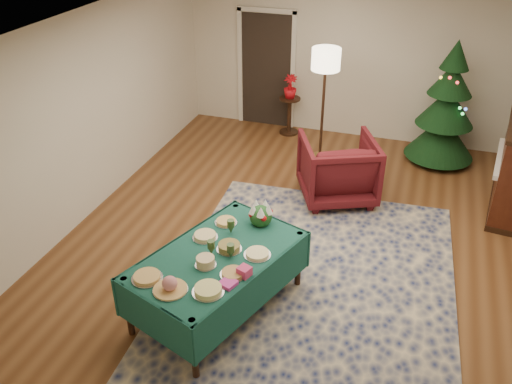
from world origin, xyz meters
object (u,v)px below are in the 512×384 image
(floor_lamp, at_px, (326,66))
(armchair, at_px, (338,166))
(buffet_table, at_px, (217,265))
(christmas_tree, at_px, (446,109))
(potted_plant, at_px, (290,92))
(gift_box, at_px, (244,271))
(side_table, at_px, (289,116))

(floor_lamp, bearing_deg, armchair, -67.40)
(buffet_table, bearing_deg, christmas_tree, 64.31)
(armchair, height_order, potted_plant, armchair)
(armchair, bearing_deg, buffet_table, 50.19)
(floor_lamp, bearing_deg, christmas_tree, 15.28)
(gift_box, distance_m, christmas_tree, 5.00)
(armchair, height_order, floor_lamp, floor_lamp)
(armchair, distance_m, potted_plant, 2.38)
(potted_plant, bearing_deg, side_table, 0.00)
(side_table, distance_m, potted_plant, 0.47)
(buffet_table, relative_size, christmas_tree, 1.07)
(buffet_table, relative_size, floor_lamp, 1.16)
(buffet_table, bearing_deg, potted_plant, 95.95)
(floor_lamp, bearing_deg, gift_box, -88.34)
(side_table, height_order, potted_plant, potted_plant)
(buffet_table, height_order, floor_lamp, floor_lamp)
(buffet_table, height_order, gift_box, gift_box)
(floor_lamp, distance_m, side_table, 1.66)
(armchair, relative_size, side_table, 1.53)
(potted_plant, bearing_deg, buffet_table, -84.05)
(buffet_table, relative_size, armchair, 2.05)
(potted_plant, bearing_deg, christmas_tree, -6.33)
(buffet_table, relative_size, side_table, 3.15)
(armchair, xyz_separation_m, floor_lamp, (-0.50, 1.20, 1.05))
(gift_box, bearing_deg, floor_lamp, 91.66)
(buffet_table, distance_m, armchair, 2.83)
(floor_lamp, relative_size, potted_plant, 4.41)
(armchair, bearing_deg, floor_lamp, -91.62)
(floor_lamp, height_order, side_table, floor_lamp)
(gift_box, xyz_separation_m, christmas_tree, (1.76, 4.68, 0.12))
(buffet_table, distance_m, side_table, 4.77)
(buffet_table, distance_m, gift_box, 0.49)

